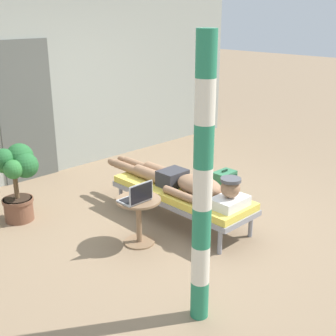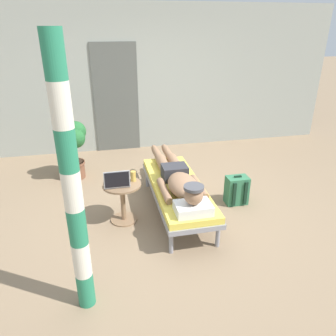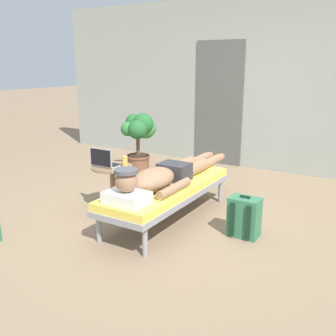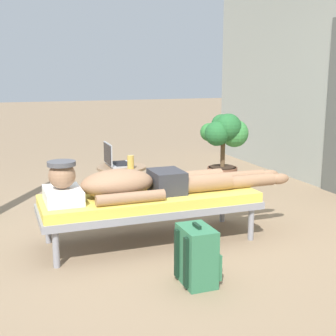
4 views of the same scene
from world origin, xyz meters
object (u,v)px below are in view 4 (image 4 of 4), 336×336
(laptop, at_px, (115,160))
(drink_glass, at_px, (131,162))
(person_reclining, at_px, (144,183))
(side_table, at_px, (122,183))
(potted_plant, at_px, (225,141))
(lounge_chair, at_px, (150,202))
(backpack, at_px, (197,256))

(laptop, distance_m, drink_glass, 0.23)
(person_reclining, relative_size, laptop, 7.00)
(person_reclining, distance_m, side_table, 0.74)
(side_table, distance_m, laptop, 0.24)
(laptop, relative_size, potted_plant, 0.33)
(person_reclining, bearing_deg, lounge_chair, 90.00)
(backpack, relative_size, potted_plant, 0.45)
(drink_glass, bearing_deg, backpack, 2.14)
(laptop, bearing_deg, person_reclining, 4.28)
(lounge_chair, height_order, drink_glass, drink_glass)
(backpack, bearing_deg, lounge_chair, -176.80)
(lounge_chair, bearing_deg, drink_glass, -179.47)
(lounge_chair, distance_m, drink_glass, 0.62)
(lounge_chair, relative_size, backpack, 4.35)
(potted_plant, bearing_deg, side_table, -66.14)
(backpack, bearing_deg, potted_plant, 148.77)
(laptop, bearing_deg, potted_plant, 111.18)
(side_table, bearing_deg, laptop, -139.48)
(person_reclining, relative_size, side_table, 4.15)
(person_reclining, bearing_deg, side_table, -179.44)
(lounge_chair, distance_m, potted_plant, 1.97)
(side_table, relative_size, potted_plant, 0.55)
(laptop, bearing_deg, backpack, 5.42)
(drink_glass, distance_m, potted_plant, 1.62)
(person_reclining, xyz_separation_m, drink_glass, (-0.57, 0.04, 0.07))
(backpack, distance_m, potted_plant, 2.64)
(potted_plant, bearing_deg, laptop, -68.82)
(person_reclining, distance_m, potted_plant, 1.99)
(laptop, distance_m, potted_plant, 1.62)
(lounge_chair, xyz_separation_m, potted_plant, (-1.36, 1.40, 0.26))
(person_reclining, height_order, laptop, laptop)
(person_reclining, distance_m, drink_glass, 0.57)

